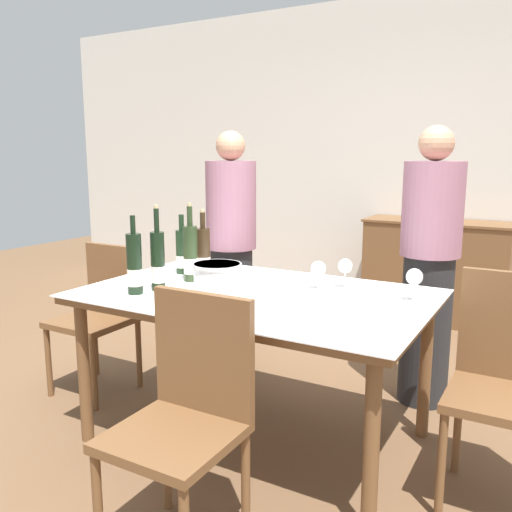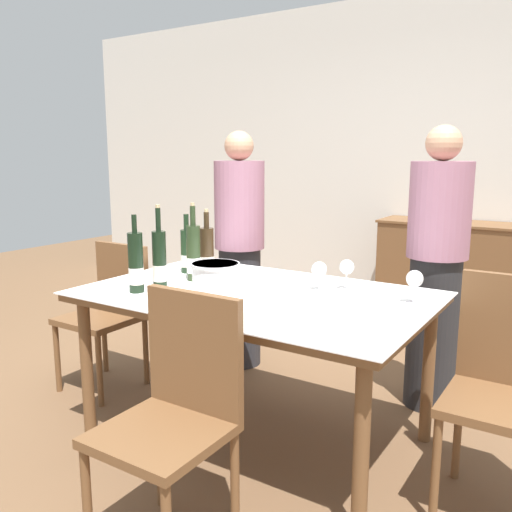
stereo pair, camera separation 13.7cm
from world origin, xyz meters
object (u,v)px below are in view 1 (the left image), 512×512
object	(u,v)px
wine_bottle_2	(203,254)
wine_bottle_3	(182,253)
chair_right_end	(507,373)
person_guest_left	(429,269)
dining_table	(256,306)
chair_near_front	(187,406)
wine_glass_2	(318,270)
wine_bottle_4	(135,266)
person_host	(231,251)
wine_bottle_1	(158,262)
wine_glass_0	(414,278)
ice_bucket	(217,281)
wine_bottle_0	(191,255)
sideboard_cabinet	(436,271)
chair_left_end	(102,307)
wine_glass_1	(345,267)

from	to	relation	value
wine_bottle_2	wine_bottle_3	bearing A→B (deg)	173.54
chair_right_end	person_guest_left	xyz separation A→B (m)	(-0.49, 0.76, 0.24)
dining_table	chair_near_front	world-z (taller)	chair_near_front
wine_bottle_3	wine_glass_2	size ratio (longest dim) A/B	2.31
wine_bottle_4	wine_bottle_2	bearing A→B (deg)	80.51
person_host	chair_near_front	bearing A→B (deg)	-63.19
wine_bottle_1	wine_glass_0	bearing A→B (deg)	19.61
wine_glass_0	person_host	xyz separation A→B (m)	(-1.34, 0.58, -0.09)
dining_table	ice_bucket	world-z (taller)	ice_bucket
person_host	person_guest_left	size ratio (longest dim) A/B	1.00
wine_bottle_0	wine_glass_2	bearing A→B (deg)	13.49
sideboard_cabinet	wine_glass_0	distance (m)	2.36
wine_bottle_3	wine_bottle_4	size ratio (longest dim) A/B	0.88
wine_bottle_2	chair_right_end	distance (m)	1.57
ice_bucket	wine_glass_2	xyz separation A→B (m)	(0.31, 0.43, 0.01)
dining_table	ice_bucket	size ratio (longest dim) A/B	7.42
dining_table	wine_glass_2	bearing A→B (deg)	40.47
wine_bottle_2	chair_left_end	size ratio (longest dim) A/B	0.42
wine_glass_2	person_host	bearing A→B (deg)	146.03
wine_glass_2	person_host	size ratio (longest dim) A/B	0.09
sideboard_cabinet	dining_table	distance (m)	2.54
wine_glass_2	chair_near_front	distance (m)	1.02
wine_bottle_3	wine_glass_2	world-z (taller)	wine_bottle_3
wine_bottle_4	wine_glass_2	distance (m)	0.89
ice_bucket	chair_left_end	bearing A→B (deg)	163.37
wine_bottle_2	chair_right_end	world-z (taller)	wine_bottle_2
wine_bottle_0	wine_bottle_2	distance (m)	0.11
wine_glass_0	dining_table	bearing A→B (deg)	-163.06
wine_bottle_2	chair_near_front	world-z (taller)	wine_bottle_2
chair_right_end	chair_left_end	bearing A→B (deg)	-179.89
wine_bottle_0	wine_bottle_1	world-z (taller)	wine_bottle_1
person_host	person_guest_left	xyz separation A→B (m)	(1.27, 0.06, 0.00)
person_host	dining_table	bearing A→B (deg)	-51.17
wine_bottle_0	wine_glass_1	xyz separation A→B (m)	(0.76, 0.25, -0.03)
wine_glass_0	ice_bucket	bearing A→B (deg)	-150.07
chair_near_front	chair_right_end	size ratio (longest dim) A/B	0.98
dining_table	wine_glass_0	world-z (taller)	wine_glass_0
dining_table	wine_bottle_4	world-z (taller)	wine_bottle_4
ice_bucket	person_host	xyz separation A→B (m)	(-0.57, 1.02, -0.07)
sideboard_cabinet	wine_bottle_0	distance (m)	2.62
sideboard_cabinet	wine_bottle_3	size ratio (longest dim) A/B	3.65
wine_glass_1	chair_left_end	xyz separation A→B (m)	(-1.46, -0.21, -0.36)
wine_bottle_3	wine_glass_0	bearing A→B (deg)	1.87
ice_bucket	wine_bottle_3	size ratio (longest dim) A/B	0.67
wine_bottle_1	chair_near_front	world-z (taller)	wine_bottle_1
ice_bucket	chair_right_end	size ratio (longest dim) A/B	0.24
wine_bottle_2	wine_glass_0	size ratio (longest dim) A/B	2.42
wine_bottle_0	wine_bottle_2	bearing A→B (deg)	87.99
wine_bottle_1	chair_right_end	size ratio (longest dim) A/B	0.44
wine_bottle_4	chair_near_front	world-z (taller)	wine_bottle_4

